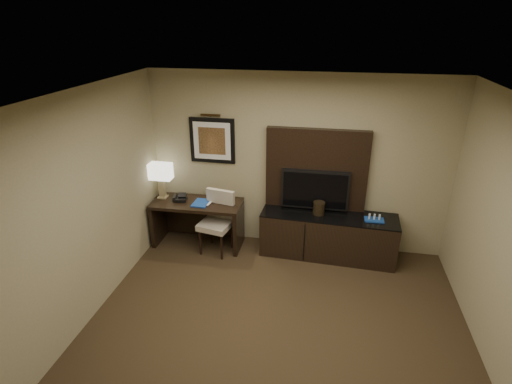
% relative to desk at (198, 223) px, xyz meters
% --- Properties ---
extents(floor, '(4.50, 5.00, 0.01)m').
position_rel_desk_xyz_m(floor, '(1.50, -2.15, -0.38)').
color(floor, '#302315').
rests_on(floor, ground).
extents(ceiling, '(4.50, 5.00, 0.01)m').
position_rel_desk_xyz_m(ceiling, '(1.50, -2.15, 2.33)').
color(ceiling, silver).
rests_on(ceiling, wall_back).
extents(wall_back, '(4.50, 0.01, 2.70)m').
position_rel_desk_xyz_m(wall_back, '(1.50, 0.35, 0.98)').
color(wall_back, '#968C65').
rests_on(wall_back, floor).
extents(wall_left, '(0.01, 5.00, 2.70)m').
position_rel_desk_xyz_m(wall_left, '(-0.75, -2.15, 0.98)').
color(wall_left, '#968C65').
rests_on(wall_left, floor).
extents(desk, '(1.40, 0.63, 0.75)m').
position_rel_desk_xyz_m(desk, '(0.00, 0.00, 0.00)').
color(desk, black).
rests_on(desk, floor).
extents(credenza, '(2.03, 0.65, 0.69)m').
position_rel_desk_xyz_m(credenza, '(2.04, 0.05, -0.03)').
color(credenza, black).
rests_on(credenza, floor).
extents(tv_wall_panel, '(1.50, 0.12, 1.30)m').
position_rel_desk_xyz_m(tv_wall_panel, '(1.80, 0.29, 0.90)').
color(tv_wall_panel, black).
rests_on(tv_wall_panel, wall_back).
extents(tv, '(1.00, 0.08, 0.60)m').
position_rel_desk_xyz_m(tv, '(1.80, 0.19, 0.65)').
color(tv, black).
rests_on(tv, tv_wall_panel).
extents(artwork, '(0.70, 0.04, 0.70)m').
position_rel_desk_xyz_m(artwork, '(0.20, 0.33, 1.28)').
color(artwork, black).
rests_on(artwork, wall_back).
extents(picture_light, '(0.04, 0.04, 0.30)m').
position_rel_desk_xyz_m(picture_light, '(0.20, 0.29, 1.68)').
color(picture_light, '#432D15').
rests_on(picture_light, wall_back).
extents(desk_chair, '(0.55, 0.60, 0.95)m').
position_rel_desk_xyz_m(desk_chair, '(0.34, -0.16, 0.10)').
color(desk_chair, '#C0B5A0').
rests_on(desk_chair, floor).
extents(table_lamp, '(0.36, 0.23, 0.56)m').
position_rel_desk_xyz_m(table_lamp, '(-0.58, 0.07, 0.65)').
color(table_lamp, '#998B5F').
rests_on(table_lamp, desk).
extents(desk_phone, '(0.23, 0.21, 0.10)m').
position_rel_desk_xyz_m(desk_phone, '(-0.27, 0.01, 0.42)').
color(desk_phone, black).
rests_on(desk_phone, desk).
extents(blue_folder, '(0.24, 0.31, 0.02)m').
position_rel_desk_xyz_m(blue_folder, '(0.09, -0.04, 0.38)').
color(blue_folder, '#163F95').
rests_on(blue_folder, desk).
extents(book, '(0.15, 0.04, 0.20)m').
position_rel_desk_xyz_m(book, '(0.09, 0.00, 0.47)').
color(book, '#B3AD8D').
rests_on(book, desk).
extents(ice_bucket, '(0.19, 0.19, 0.19)m').
position_rel_desk_xyz_m(ice_bucket, '(1.88, 0.05, 0.42)').
color(ice_bucket, black).
rests_on(ice_bucket, credenza).
extents(minibar_tray, '(0.28, 0.17, 0.10)m').
position_rel_desk_xyz_m(minibar_tray, '(2.68, -0.01, 0.37)').
color(minibar_tray, '#174499').
rests_on(minibar_tray, credenza).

